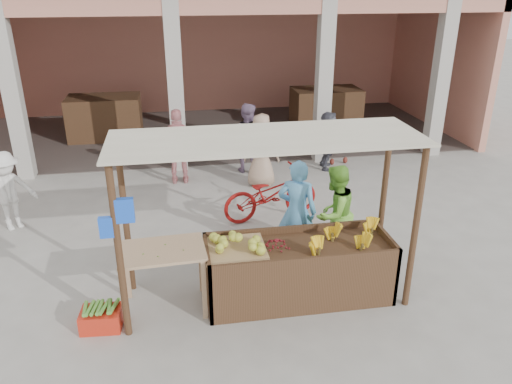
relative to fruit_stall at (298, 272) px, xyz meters
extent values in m
plane|color=gray|center=(-0.50, 0.00, -0.40)|extent=(60.00, 60.00, 0.00)
cube|color=tan|center=(-0.50, 11.40, 1.60)|extent=(14.00, 0.20, 4.00)
cube|color=tan|center=(6.40, 8.50, 1.60)|extent=(0.20, 6.00, 4.00)
cube|color=tan|center=(-0.50, 5.65, 3.35)|extent=(14.00, 0.30, 0.50)
cube|color=#A6A198|center=(-5.00, 5.65, 1.60)|extent=(0.35, 0.35, 4.00)
cube|color=#A6A198|center=(-1.50, 5.65, 1.60)|extent=(0.35, 0.35, 4.00)
cube|color=#A6A198|center=(2.00, 5.65, 1.60)|extent=(0.35, 0.35, 4.00)
cube|color=#A6A198|center=(5.00, 5.65, 1.60)|extent=(0.35, 0.35, 4.00)
cube|color=#4A2F1D|center=(-3.50, 8.50, 0.20)|extent=(2.00, 1.20, 1.20)
cube|color=#4A2F1D|center=(3.00, 8.50, 0.20)|extent=(2.00, 1.20, 1.20)
cube|color=#4A2F1D|center=(0.00, 0.00, 0.00)|extent=(2.60, 0.95, 0.80)
cylinder|color=#4A2F1D|center=(-2.35, -0.45, 0.78)|extent=(0.09, 0.09, 2.35)
cylinder|color=#4A2F1D|center=(1.45, -0.45, 0.78)|extent=(0.09, 0.09, 2.35)
cylinder|color=#4A2F1D|center=(-2.35, 0.60, 0.78)|extent=(0.09, 0.09, 2.35)
cylinder|color=#4A2F1D|center=(1.45, 0.60, 0.78)|extent=(0.09, 0.09, 2.35)
cube|color=beige|center=(-0.45, 0.08, 1.97)|extent=(4.00, 1.35, 0.03)
cube|color=blue|center=(-2.23, -0.45, 1.35)|extent=(0.22, 0.08, 0.30)
cube|color=blue|center=(-2.45, -0.45, 1.15)|extent=(0.18, 0.07, 0.26)
cube|color=tan|center=(-0.89, 0.04, 0.43)|extent=(0.83, 0.72, 0.06)
ellipsoid|color=yellow|center=(-0.89, 0.04, 0.54)|extent=(0.71, 0.62, 0.16)
ellipsoid|color=maroon|center=(-0.31, 0.04, 0.46)|extent=(0.40, 0.33, 0.13)
cube|color=tan|center=(-1.87, 0.04, 0.50)|extent=(1.18, 0.82, 0.04)
cube|color=tan|center=(-2.39, -0.29, 0.04)|extent=(0.06, 0.06, 0.88)
cube|color=tan|center=(-1.35, -0.29, 0.04)|extent=(0.06, 0.06, 0.88)
cube|color=tan|center=(-2.39, 0.37, 0.04)|extent=(0.06, 0.06, 0.88)
cube|color=tan|center=(-1.35, 0.37, 0.04)|extent=(0.06, 0.06, 0.88)
cube|color=red|center=(-2.70, -0.26, -0.27)|extent=(0.54, 0.41, 0.27)
ellipsoid|color=maroon|center=(2.19, 5.25, -0.09)|extent=(0.45, 0.45, 0.61)
ellipsoid|color=maroon|center=(2.55, 5.30, -0.09)|extent=(0.45, 0.45, 0.61)
imported|color=#5AAAE4|center=(0.22, 1.01, 0.51)|extent=(0.83, 0.74, 1.82)
imported|color=#7BC93F|center=(0.81, 0.95, 0.44)|extent=(0.94, 0.85, 1.69)
imported|color=maroon|center=(0.12, 2.59, 0.11)|extent=(1.08, 2.07, 1.03)
imported|color=silver|center=(-4.59, 2.96, 0.39)|extent=(1.13, 0.98, 1.58)
imported|color=#D18284|center=(-1.52, 4.71, 0.49)|extent=(1.08, 0.61, 1.79)
imported|color=tan|center=(0.24, 4.23, 0.49)|extent=(0.97, 0.75, 1.79)
imported|color=#43444E|center=(1.98, 5.03, 0.34)|extent=(0.74, 1.43, 1.47)
imported|color=gray|center=(0.07, 5.17, 0.49)|extent=(1.00, 0.83, 1.79)
camera|label=1|loc=(-1.61, -5.86, 3.81)|focal=35.00mm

